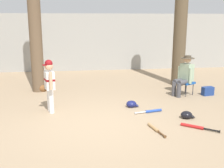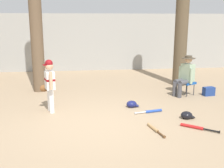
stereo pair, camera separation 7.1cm
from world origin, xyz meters
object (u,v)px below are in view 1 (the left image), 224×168
object	(u,v)px
young_ballplayer	(49,83)
seated_spectator	(184,74)
tree_near_player	(33,1)
bat_wood_tan	(155,128)
bat_blue_youth	(151,111)
bat_red_barrel	(195,127)
batting_helmet_navy	(131,104)
batting_helmet_black	(187,115)
folding_stool	(186,83)
handbag_beside_stool	(208,91)
tree_behind_spectator	(181,22)

from	to	relation	value
young_ballplayer	seated_spectator	bearing A→B (deg)	15.30
tree_near_player	bat_wood_tan	bearing A→B (deg)	-52.39
bat_blue_youth	bat_red_barrel	size ratio (longest dim) A/B	1.08
batting_helmet_navy	batting_helmet_black	xyz separation A→B (m)	(1.10, -1.00, -0.00)
tree_near_player	folding_stool	bearing A→B (deg)	-13.19
young_ballplayer	bat_wood_tan	world-z (taller)	young_ballplayer
handbag_beside_stool	tree_near_player	bearing A→B (deg)	166.78
young_ballplayer	tree_behind_spectator	bearing A→B (deg)	29.98
tree_behind_spectator	batting_helmet_black	size ratio (longest dim) A/B	15.95
batting_helmet_navy	folding_stool	bearing A→B (deg)	27.70
seated_spectator	batting_helmet_black	bearing A→B (deg)	-109.53
young_ballplayer	seated_spectator	size ratio (longest dim) A/B	1.09
bat_red_barrel	bat_wood_tan	bearing A→B (deg)	178.30
folding_stool	bat_blue_youth	bearing A→B (deg)	-135.01
young_ballplayer	batting_helmet_navy	bearing A→B (deg)	3.09
folding_stool	tree_behind_spectator	bearing A→B (deg)	80.18
tree_behind_spectator	seated_spectator	distance (m)	2.06
bat_blue_youth	bat_red_barrel	world-z (taller)	same
handbag_beside_stool	bat_blue_youth	world-z (taller)	handbag_beside_stool
tree_near_player	batting_helmet_navy	size ratio (longest dim) A/B	19.13
tree_near_player	batting_helmet_navy	distance (m)	4.27
bat_wood_tan	batting_helmet_black	bearing A→B (deg)	31.83
tree_near_player	young_ballplayer	world-z (taller)	tree_near_player
tree_behind_spectator	folding_stool	distance (m)	2.24
batting_helmet_navy	batting_helmet_black	world-z (taller)	same
young_ballplayer	batting_helmet_black	bearing A→B (deg)	-15.63
seated_spectator	bat_wood_tan	size ratio (longest dim) A/B	1.68
folding_stool	batting_helmet_black	xyz separation A→B (m)	(-0.78, -1.98, -0.29)
seated_spectator	handbag_beside_stool	bearing A→B (deg)	-8.64
bat_blue_youth	bat_wood_tan	bearing A→B (deg)	-102.04
tree_near_player	folding_stool	world-z (taller)	tree_near_player
young_ballplayer	bat_blue_youth	xyz separation A→B (m)	(2.47, -0.38, -0.71)
tree_near_player	bat_blue_youth	size ratio (longest dim) A/B	8.43
batting_helmet_navy	young_ballplayer	bearing A→B (deg)	-176.91
bat_blue_youth	batting_helmet_black	size ratio (longest dim) A/B	2.28
young_ballplayer	folding_stool	xyz separation A→B (m)	(3.95, 1.10, -0.38)
bat_blue_youth	batting_helmet_navy	distance (m)	0.64
bat_wood_tan	young_ballplayer	bearing A→B (deg)	146.86
seated_spectator	batting_helmet_navy	size ratio (longest dim) A/B	3.77
tree_behind_spectator	batting_helmet_navy	distance (m)	3.75
tree_near_player	handbag_beside_stool	xyz separation A→B (m)	(5.13, -1.20, -2.64)
bat_blue_youth	bat_wood_tan	xyz separation A→B (m)	(-0.23, -1.09, 0.00)
tree_near_player	bat_blue_youth	bearing A→B (deg)	-39.96
batting_helmet_navy	tree_behind_spectator	bearing A→B (deg)	47.49
seated_spectator	batting_helmet_navy	xyz separation A→B (m)	(-1.79, -0.94, -0.56)
seated_spectator	batting_helmet_black	world-z (taller)	seated_spectator
folding_stool	bat_red_barrel	size ratio (longest dim) A/B	0.80
seated_spectator	tree_near_player	bearing A→B (deg)	166.04
young_ballplayer	bat_blue_youth	distance (m)	2.60
folding_stool	batting_helmet_navy	distance (m)	2.14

